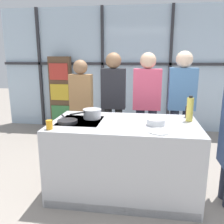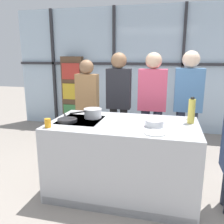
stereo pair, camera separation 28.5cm
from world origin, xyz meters
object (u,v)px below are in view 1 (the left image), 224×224
spectator_center_left (113,99)px  white_plate (159,131)px  spectator_far_right (182,100)px  saucepan (92,113)px  frying_pan (67,121)px  pepper_grinder (188,111)px  mixing_bowl (156,122)px  spectator_center_right (147,101)px  juice_glass_near (49,125)px  spectator_far_left (81,102)px  oil_bottle (190,109)px

spectator_center_left → white_plate: size_ratio=7.56×
spectator_far_right → saucepan: bearing=34.3°
frying_pan → pepper_grinder: 1.57m
spectator_center_left → mixing_bowl: (0.64, -1.03, -0.07)m
spectator_center_right → spectator_far_right: 0.54m
spectator_center_left → pepper_grinder: bearing=151.0°
frying_pan → juice_glass_near: (-0.11, -0.28, 0.03)m
spectator_center_right → spectator_far_right: (0.54, -0.00, 0.02)m
spectator_far_left → mixing_bowl: size_ratio=7.86×
spectator_far_left → mixing_bowl: bearing=138.9°
spectator_far_left → spectator_center_left: size_ratio=0.94×
mixing_bowl → spectator_far_left: bearing=138.9°
mixing_bowl → oil_bottle: size_ratio=0.67×
spectator_far_left → mixing_bowl: (1.18, -1.03, -0.00)m
frying_pan → pepper_grinder: bearing=18.2°
spectator_far_right → mixing_bowl: 1.12m
spectator_far_right → oil_bottle: bearing=89.2°
frying_pan → oil_bottle: oil_bottle is taller
spectator_center_left → frying_pan: bearing=69.1°
spectator_far_right → mixing_bowl: size_ratio=8.49×
spectator_far_left → mixing_bowl: 1.57m
mixing_bowl → juice_glass_near: (-1.17, -0.33, 0.01)m
white_plate → oil_bottle: oil_bottle is taller
frying_pan → oil_bottle: 1.51m
spectator_center_right → oil_bottle: 0.95m
spectator_far_left → white_plate: bearing=133.0°
mixing_bowl → juice_glass_near: 1.22m
spectator_center_right → pepper_grinder: bearing=132.0°
spectator_center_left → mixing_bowl: 1.22m
mixing_bowl → oil_bottle: (0.42, 0.24, 0.11)m
saucepan → white_plate: (0.83, -0.45, -0.06)m
frying_pan → mixing_bowl: bearing=2.8°
spectator_center_left → mixing_bowl: bearing=122.0°
spectator_far_left → frying_pan: bearing=96.4°
spectator_center_left → spectator_center_right: (0.54, 0.00, -0.03)m
spectator_center_right → saucepan: spectator_center_right is taller
spectator_center_left → spectator_far_right: bearing=-180.0°
spectator_far_right → saucepan: (-1.23, -0.84, -0.05)m
spectator_far_right → saucepan: 1.50m
white_plate → spectator_center_right: bearing=96.0°
juice_glass_near → mixing_bowl: bearing=15.8°
spectator_far_right → juice_glass_near: size_ratio=17.48×
spectator_far_left → juice_glass_near: (0.01, -1.36, 0.01)m
frying_pan → juice_glass_near: 0.30m
frying_pan → saucepan: bearing=43.7°
frying_pan → white_plate: bearing=-10.9°
spectator_far_right → spectator_far_left: bearing=0.0°
pepper_grinder → spectator_center_right: bearing=132.0°
frying_pan → saucepan: 0.35m
spectator_far_left → oil_bottle: 1.79m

